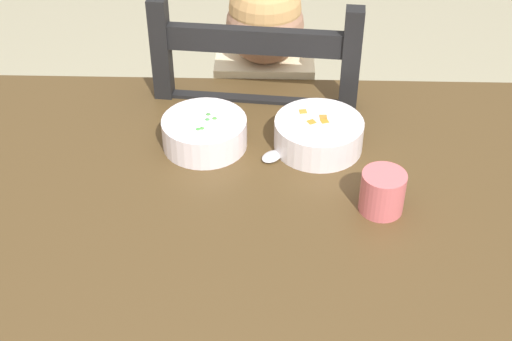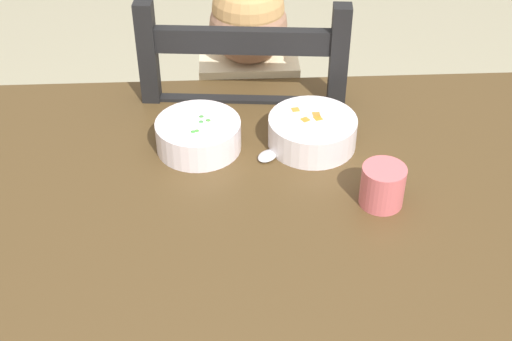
{
  "view_description": "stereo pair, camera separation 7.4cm",
  "coord_description": "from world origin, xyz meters",
  "px_view_note": "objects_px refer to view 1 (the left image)",
  "views": [
    {
      "loc": [
        0.03,
        -0.89,
        1.53
      ],
      "look_at": [
        0.01,
        0.06,
        0.8
      ],
      "focal_mm": 49.7,
      "sensor_mm": 36.0,
      "label": 1
    },
    {
      "loc": [
        -0.04,
        -0.89,
        1.53
      ],
      "look_at": [
        0.01,
        0.06,
        0.8
      ],
      "focal_mm": 49.7,
      "sensor_mm": 36.0,
      "label": 2
    }
  ],
  "objects_px": {
    "drinking_cup": "(382,192)",
    "spoon": "(279,152)",
    "dining_table": "(252,260)",
    "bowl_of_peas": "(205,132)",
    "bowl_of_carrots": "(319,134)",
    "dining_chair": "(262,171)",
    "child_figure": "(264,113)"
  },
  "relations": [
    {
      "from": "dining_table",
      "to": "dining_chair",
      "type": "xyz_separation_m",
      "value": [
        0.01,
        0.5,
        -0.19
      ]
    },
    {
      "from": "dining_chair",
      "to": "bowl_of_peas",
      "type": "relative_size",
      "value": 6.08
    },
    {
      "from": "child_figure",
      "to": "spoon",
      "type": "distance_m",
      "value": 0.34
    },
    {
      "from": "spoon",
      "to": "dining_table",
      "type": "bearing_deg",
      "value": -104.33
    },
    {
      "from": "dining_table",
      "to": "dining_chair",
      "type": "distance_m",
      "value": 0.53
    },
    {
      "from": "drinking_cup",
      "to": "dining_chair",
      "type": "bearing_deg",
      "value": 113.88
    },
    {
      "from": "dining_chair",
      "to": "child_figure",
      "type": "bearing_deg",
      "value": -47.7
    },
    {
      "from": "dining_table",
      "to": "bowl_of_carrots",
      "type": "xyz_separation_m",
      "value": [
        0.12,
        0.2,
        0.13
      ]
    },
    {
      "from": "dining_table",
      "to": "spoon",
      "type": "relative_size",
      "value": 11.47
    },
    {
      "from": "bowl_of_peas",
      "to": "spoon",
      "type": "height_order",
      "value": "bowl_of_peas"
    },
    {
      "from": "child_figure",
      "to": "spoon",
      "type": "bearing_deg",
      "value": -84.02
    },
    {
      "from": "child_figure",
      "to": "spoon",
      "type": "xyz_separation_m",
      "value": [
        0.03,
        -0.32,
        0.12
      ]
    },
    {
      "from": "child_figure",
      "to": "bowl_of_peas",
      "type": "xyz_separation_m",
      "value": [
        -0.11,
        -0.29,
        0.15
      ]
    },
    {
      "from": "dining_table",
      "to": "spoon",
      "type": "xyz_separation_m",
      "value": [
        0.05,
        0.18,
        0.11
      ]
    },
    {
      "from": "spoon",
      "to": "drinking_cup",
      "type": "relative_size",
      "value": 1.59
    },
    {
      "from": "dining_chair",
      "to": "child_figure",
      "type": "xyz_separation_m",
      "value": [
        0.0,
        -0.01,
        0.17
      ]
    },
    {
      "from": "dining_chair",
      "to": "drinking_cup",
      "type": "relative_size",
      "value": 12.96
    },
    {
      "from": "dining_table",
      "to": "drinking_cup",
      "type": "height_order",
      "value": "drinking_cup"
    },
    {
      "from": "bowl_of_carrots",
      "to": "spoon",
      "type": "distance_m",
      "value": 0.08
    },
    {
      "from": "bowl_of_carrots",
      "to": "bowl_of_peas",
      "type": "bearing_deg",
      "value": -179.98
    },
    {
      "from": "bowl_of_carrots",
      "to": "child_figure",
      "type": "bearing_deg",
      "value": 110.04
    },
    {
      "from": "dining_chair",
      "to": "child_figure",
      "type": "relative_size",
      "value": 1.01
    },
    {
      "from": "drinking_cup",
      "to": "spoon",
      "type": "bearing_deg",
      "value": 138.49
    },
    {
      "from": "bowl_of_carrots",
      "to": "drinking_cup",
      "type": "relative_size",
      "value": 2.22
    },
    {
      "from": "dining_table",
      "to": "bowl_of_peas",
      "type": "distance_m",
      "value": 0.26
    },
    {
      "from": "bowl_of_peas",
      "to": "bowl_of_carrots",
      "type": "xyz_separation_m",
      "value": [
        0.21,
        0.0,
        0.0
      ]
    },
    {
      "from": "bowl_of_peas",
      "to": "drinking_cup",
      "type": "bearing_deg",
      "value": -29.5
    },
    {
      "from": "dining_chair",
      "to": "drinking_cup",
      "type": "bearing_deg",
      "value": -66.12
    },
    {
      "from": "dining_table",
      "to": "spoon",
      "type": "height_order",
      "value": "spoon"
    },
    {
      "from": "dining_chair",
      "to": "spoon",
      "type": "distance_m",
      "value": 0.44
    },
    {
      "from": "dining_table",
      "to": "dining_chair",
      "type": "height_order",
      "value": "dining_chair"
    },
    {
      "from": "bowl_of_carrots",
      "to": "drinking_cup",
      "type": "height_order",
      "value": "drinking_cup"
    }
  ]
}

